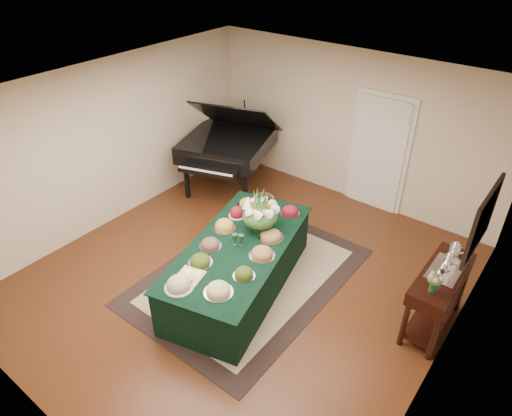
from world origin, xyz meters
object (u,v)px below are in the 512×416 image
Objects in this scene: grand_piano at (228,144)px; buffet_table at (239,266)px; floral_centerpiece at (260,212)px; mahogany_sideboard at (440,286)px.

buffet_table is at bearing -46.46° from grand_piano.
floral_centerpiece is 2.46m from mahogany_sideboard.
floral_centerpiece reaches higher than mahogany_sideboard.
buffet_table is at bearing -92.53° from floral_centerpiece.
floral_centerpiece is 2.56m from grand_piano.
floral_centerpiece is 0.43× the size of mahogany_sideboard.
mahogany_sideboard reaches higher than buffet_table.
mahogany_sideboard is at bearing 21.25° from buffet_table.
mahogany_sideboard is (2.39, 0.48, -0.36)m from floral_centerpiece.
grand_piano reaches higher than floral_centerpiece.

